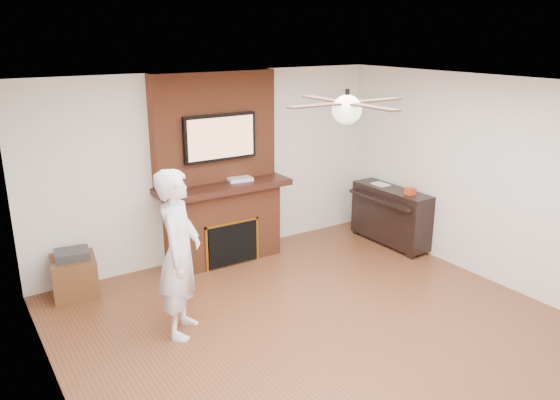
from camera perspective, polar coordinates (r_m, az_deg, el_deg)
room_shell at (r=5.12m, az=6.56°, el=-2.59°), size 5.36×5.86×2.86m
fireplace at (r=7.25m, az=-6.26°, el=1.24°), size 1.78×0.64×2.50m
tv at (r=7.06m, az=-6.27°, el=6.51°), size 1.00×0.08×0.60m
ceiling_fan at (r=4.87m, az=7.00°, el=9.47°), size 1.21×1.21×0.31m
person at (r=5.52m, az=-10.47°, el=-5.54°), size 0.72×0.76×1.73m
side_table at (r=6.86m, az=-20.69°, el=-7.32°), size 0.56×0.56×0.57m
piano at (r=8.04m, az=11.46°, el=-1.49°), size 0.50×1.28×0.92m
cable_box at (r=7.25m, az=-4.21°, el=2.18°), size 0.34×0.22×0.05m
candle_orange at (r=7.34m, az=-5.87°, el=-6.33°), size 0.06×0.06×0.11m
candle_green at (r=7.44m, az=-5.29°, el=-6.10°), size 0.07×0.07×0.09m
candle_cream at (r=7.38m, az=-5.02°, el=-6.23°), size 0.08×0.08×0.10m
candle_blue at (r=7.42m, az=-4.14°, el=-6.18°), size 0.06×0.06×0.08m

